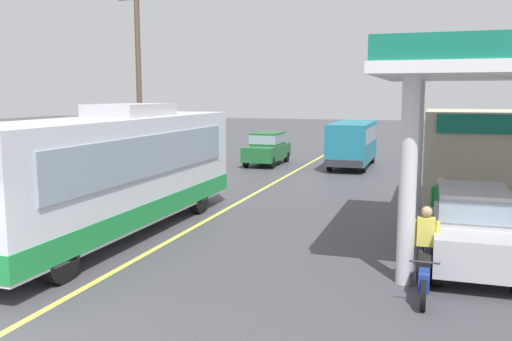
{
  "coord_description": "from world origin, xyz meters",
  "views": [
    {
      "loc": [
        6.71,
        -6.1,
        3.97
      ],
      "look_at": [
        1.5,
        10.0,
        1.6
      ],
      "focal_mm": 38.38,
      "sensor_mm": 36.0,
      "label": 1
    }
  ],
  "objects_px": {
    "coach_bus_main": "(114,175)",
    "pedestrian_near_pump": "(426,240)",
    "minibus_opposing_lane": "(353,140)",
    "motorcycle_parked_forecourt": "(424,276)",
    "car_trailing_behind_bus": "(267,147)",
    "pedestrian_by_shop": "(440,202)",
    "car_at_pump": "(473,224)"
  },
  "relations": [
    {
      "from": "coach_bus_main",
      "to": "pedestrian_near_pump",
      "type": "distance_m",
      "value": 8.61
    },
    {
      "from": "coach_bus_main",
      "to": "minibus_opposing_lane",
      "type": "bearing_deg",
      "value": 75.49
    },
    {
      "from": "coach_bus_main",
      "to": "motorcycle_parked_forecourt",
      "type": "xyz_separation_m",
      "value": [
        8.45,
        -2.45,
        -1.28
      ]
    },
    {
      "from": "minibus_opposing_lane",
      "to": "pedestrian_near_pump",
      "type": "distance_m",
      "value": 18.75
    },
    {
      "from": "motorcycle_parked_forecourt",
      "to": "pedestrian_near_pump",
      "type": "bearing_deg",
      "value": 90.49
    },
    {
      "from": "minibus_opposing_lane",
      "to": "motorcycle_parked_forecourt",
      "type": "relative_size",
      "value": 3.41
    },
    {
      "from": "pedestrian_near_pump",
      "to": "minibus_opposing_lane",
      "type": "bearing_deg",
      "value": 102.65
    },
    {
      "from": "coach_bus_main",
      "to": "minibus_opposing_lane",
      "type": "relative_size",
      "value": 1.8
    },
    {
      "from": "minibus_opposing_lane",
      "to": "car_trailing_behind_bus",
      "type": "xyz_separation_m",
      "value": [
        -4.74,
        -0.42,
        -0.46
      ]
    },
    {
      "from": "pedestrian_near_pump",
      "to": "car_trailing_behind_bus",
      "type": "height_order",
      "value": "car_trailing_behind_bus"
    },
    {
      "from": "coach_bus_main",
      "to": "minibus_opposing_lane",
      "type": "xyz_separation_m",
      "value": [
        4.33,
        16.75,
        -0.25
      ]
    },
    {
      "from": "minibus_opposing_lane",
      "to": "pedestrian_by_shop",
      "type": "xyz_separation_m",
      "value": [
        4.44,
        -13.88,
        -0.54
      ]
    },
    {
      "from": "car_at_pump",
      "to": "pedestrian_by_shop",
      "type": "relative_size",
      "value": 2.53
    },
    {
      "from": "pedestrian_near_pump",
      "to": "coach_bus_main",
      "type": "bearing_deg",
      "value": 169.64
    },
    {
      "from": "pedestrian_near_pump",
      "to": "car_at_pump",
      "type": "bearing_deg",
      "value": 56.72
    },
    {
      "from": "car_at_pump",
      "to": "pedestrian_near_pump",
      "type": "bearing_deg",
      "value": -123.28
    },
    {
      "from": "coach_bus_main",
      "to": "pedestrian_near_pump",
      "type": "bearing_deg",
      "value": -10.36
    },
    {
      "from": "car_at_pump",
      "to": "car_trailing_behind_bus",
      "type": "distance_m",
      "value": 19.07
    },
    {
      "from": "car_at_pump",
      "to": "coach_bus_main",
      "type": "bearing_deg",
      "value": 179.97
    },
    {
      "from": "coach_bus_main",
      "to": "car_at_pump",
      "type": "xyz_separation_m",
      "value": [
        9.45,
        -0.01,
        -0.71
      ]
    },
    {
      "from": "car_trailing_behind_bus",
      "to": "car_at_pump",
      "type": "bearing_deg",
      "value": -58.89
    },
    {
      "from": "coach_bus_main",
      "to": "car_at_pump",
      "type": "relative_size",
      "value": 2.63
    },
    {
      "from": "car_at_pump",
      "to": "pedestrian_near_pump",
      "type": "height_order",
      "value": "car_at_pump"
    },
    {
      "from": "motorcycle_parked_forecourt",
      "to": "pedestrian_by_shop",
      "type": "relative_size",
      "value": 1.08
    },
    {
      "from": "pedestrian_near_pump",
      "to": "car_trailing_behind_bus",
      "type": "distance_m",
      "value": 19.94
    },
    {
      "from": "minibus_opposing_lane",
      "to": "pedestrian_by_shop",
      "type": "bearing_deg",
      "value": -72.27
    },
    {
      "from": "car_trailing_behind_bus",
      "to": "minibus_opposing_lane",
      "type": "bearing_deg",
      "value": 5.1
    },
    {
      "from": "motorcycle_parked_forecourt",
      "to": "pedestrian_by_shop",
      "type": "distance_m",
      "value": 5.35
    },
    {
      "from": "minibus_opposing_lane",
      "to": "pedestrian_near_pump",
      "type": "relative_size",
      "value": 3.69
    },
    {
      "from": "car_at_pump",
      "to": "pedestrian_by_shop",
      "type": "bearing_deg",
      "value": 103.23
    },
    {
      "from": "minibus_opposing_lane",
      "to": "motorcycle_parked_forecourt",
      "type": "xyz_separation_m",
      "value": [
        4.11,
        -19.2,
        -1.03
      ]
    },
    {
      "from": "coach_bus_main",
      "to": "pedestrian_by_shop",
      "type": "relative_size",
      "value": 6.65
    }
  ]
}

